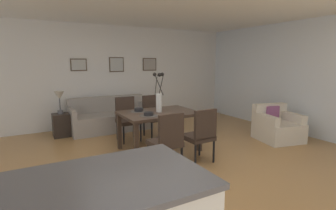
% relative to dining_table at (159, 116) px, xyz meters
% --- Properties ---
extents(ground_plane, '(9.00, 9.00, 0.00)m').
position_rel_dining_table_xyz_m(ground_plane, '(-0.25, -0.74, -0.65)').
color(ground_plane, '#A87A47').
extents(back_wall_panel, '(9.00, 0.10, 2.60)m').
position_rel_dining_table_xyz_m(back_wall_panel, '(-0.25, 2.51, 0.65)').
color(back_wall_panel, silver).
rests_on(back_wall_panel, ground).
extents(side_window_wall, '(0.10, 6.30, 2.60)m').
position_rel_dining_table_xyz_m(side_window_wall, '(3.40, -0.34, 0.65)').
color(side_window_wall, white).
rests_on(side_window_wall, ground).
extents(ceiling_panel, '(9.00, 7.20, 0.08)m').
position_rel_dining_table_xyz_m(ceiling_panel, '(-0.25, -0.34, 1.99)').
color(ceiling_panel, white).
extents(dining_table, '(1.40, 0.97, 0.74)m').
position_rel_dining_table_xyz_m(dining_table, '(0.00, 0.00, 0.00)').
color(dining_table, '#3D2D23').
rests_on(dining_table, ground).
extents(dining_chair_near_left, '(0.46, 0.46, 0.92)m').
position_rel_dining_table_xyz_m(dining_chair_near_left, '(-0.32, -0.91, -0.14)').
color(dining_chair_near_left, '#33261E').
rests_on(dining_chair_near_left, ground).
extents(dining_chair_near_right, '(0.45, 0.45, 0.92)m').
position_rel_dining_table_xyz_m(dining_chair_near_right, '(-0.30, 0.91, -0.14)').
color(dining_chair_near_right, '#33261E').
rests_on(dining_chair_near_right, ground).
extents(dining_chair_far_left, '(0.45, 0.45, 0.92)m').
position_rel_dining_table_xyz_m(dining_chair_far_left, '(0.31, -0.90, -0.14)').
color(dining_chair_far_left, '#33261E').
rests_on(dining_chair_far_left, ground).
extents(dining_chair_far_right, '(0.46, 0.46, 0.92)m').
position_rel_dining_table_xyz_m(dining_chair_far_right, '(0.33, 0.91, -0.14)').
color(dining_chair_far_right, '#33261E').
rests_on(dining_chair_far_right, ground).
extents(centerpiece_vase, '(0.21, 0.23, 0.73)m').
position_rel_dining_table_xyz_m(centerpiece_vase, '(0.00, 0.00, 0.37)').
color(centerpiece_vase, silver).
rests_on(centerpiece_vase, dining_table).
extents(placemat_near_left, '(0.32, 0.32, 0.01)m').
position_rel_dining_table_xyz_m(placemat_near_left, '(-0.32, -0.22, 0.09)').
color(placemat_near_left, '#4C4742').
rests_on(placemat_near_left, dining_table).
extents(bowl_near_left, '(0.17, 0.17, 0.07)m').
position_rel_dining_table_xyz_m(bowl_near_left, '(-0.32, -0.22, 0.13)').
color(bowl_near_left, black).
rests_on(bowl_near_left, dining_table).
extents(placemat_near_right, '(0.32, 0.32, 0.01)m').
position_rel_dining_table_xyz_m(placemat_near_right, '(-0.32, 0.22, 0.09)').
color(placemat_near_right, '#4C4742').
rests_on(placemat_near_right, dining_table).
extents(bowl_near_right, '(0.17, 0.17, 0.07)m').
position_rel_dining_table_xyz_m(bowl_near_right, '(-0.32, 0.22, 0.13)').
color(bowl_near_right, black).
rests_on(bowl_near_right, dining_table).
extents(sofa, '(1.91, 0.84, 0.80)m').
position_rel_dining_table_xyz_m(sofa, '(-0.37, 1.91, -0.37)').
color(sofa, gray).
rests_on(sofa, ground).
extents(side_table, '(0.36, 0.36, 0.52)m').
position_rel_dining_table_xyz_m(side_table, '(-1.51, 1.87, -0.39)').
color(side_table, black).
rests_on(side_table, ground).
extents(table_lamp, '(0.22, 0.22, 0.51)m').
position_rel_dining_table_xyz_m(table_lamp, '(-1.51, 1.87, 0.24)').
color(table_lamp, '#4C4C51').
rests_on(table_lamp, side_table).
extents(armchair, '(0.96, 0.96, 0.75)m').
position_rel_dining_table_xyz_m(armchair, '(2.51, -0.67, -0.37)').
color(armchair, beige).
rests_on(armchair, ground).
extents(framed_picture_left, '(0.39, 0.03, 0.30)m').
position_rel_dining_table_xyz_m(framed_picture_left, '(-0.96, 2.44, 0.94)').
color(framed_picture_left, '#473828').
extents(framed_picture_center, '(0.39, 0.03, 0.38)m').
position_rel_dining_table_xyz_m(framed_picture_center, '(-0.00, 2.44, 0.94)').
color(framed_picture_center, '#473828').
extents(framed_picture_right, '(0.41, 0.03, 0.35)m').
position_rel_dining_table_xyz_m(framed_picture_right, '(0.96, 2.44, 0.94)').
color(framed_picture_right, '#473828').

